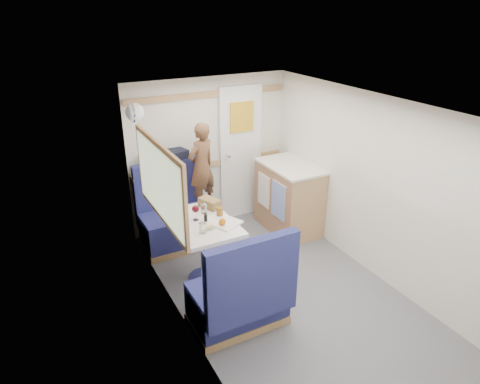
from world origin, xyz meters
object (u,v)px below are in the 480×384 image
bench_far (177,223)px  tray (223,222)px  cheese_block (209,226)px  dinette_table (203,234)px  person (201,167)px  tumbler_right (204,208)px  tumbler_left (203,228)px  dome_light (135,112)px  beer_glass (220,212)px  bread_loaf (210,203)px  bench_near (241,300)px  pepper_grinder (206,219)px  galley_counter (289,197)px  orange_fruit (222,222)px  duffel_bag (166,162)px  wine_glass (195,210)px

bench_far → tray: (0.18, -0.98, 0.43)m
tray → cheese_block: (-0.18, -0.06, 0.02)m
dinette_table → person: person is taller
person → tray: size_ratio=3.08×
bench_far → tumbler_right: bench_far is taller
tumbler_right → tumbler_left: bearing=-115.1°
dome_light → person: size_ratio=0.18×
tumbler_left → beer_glass: beer_glass is taller
dinette_table → bread_loaf: 0.41m
bench_near → pepper_grinder: bearing=88.5°
beer_glass → galley_counter: bearing=23.1°
orange_fruit → tray: bearing=63.0°
pepper_grinder → dinette_table: bearing=119.9°
dinette_table → bench_far: size_ratio=0.88×
tumbler_right → duffel_bag: bearing=95.7°
bench_far → tumbler_left: bearing=-94.8°
tray → bread_loaf: size_ratio=1.44×
dome_light → pepper_grinder: (0.41, -0.89, -0.98)m
duffel_bag → beer_glass: size_ratio=4.91×
dinette_table → wine_glass: 0.29m
dome_light → bread_loaf: size_ratio=0.81×
orange_fruit → wine_glass: 0.33m
dinette_table → wine_glass: (-0.05, 0.07, 0.28)m
dome_light → bread_loaf: bearing=-43.5°
person → wine_glass: 0.88m
galley_counter → bench_far: bearing=167.9°
person → galley_counter: bearing=143.8°
cheese_block → beer_glass: bearing=42.2°
pepper_grinder → tumbler_right: bearing=71.0°
dome_light → orange_fruit: 1.52m
beer_glass → cheese_block: bearing=-137.8°
bench_far → wine_glass: 0.97m
dinette_table → tumbler_left: size_ratio=8.62×
duffel_bag → pepper_grinder: 1.19m
dinette_table → person: size_ratio=0.84×
dinette_table → orange_fruit: bearing=-53.9°
dome_light → tray: 1.52m
bench_far → bench_near: (0.00, -1.73, 0.00)m
duffel_bag → orange_fruit: 1.34m
beer_glass → bread_loaf: bearing=89.6°
bread_loaf → person: bearing=75.5°
cheese_block → bread_loaf: bearing=64.9°
bench_far → galley_counter: (1.47, -0.31, 0.17)m
bench_near → wine_glass: (-0.05, 0.93, 0.54)m
tray → dinette_table: bearing=147.1°
bench_near → galley_counter: bearing=43.9°
bench_near → tumbler_left: bench_near is taller
duffel_bag → galley_counter: bearing=-35.4°
bench_near → tray: size_ratio=2.95×
orange_fruit → bread_loaf: bearing=81.5°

